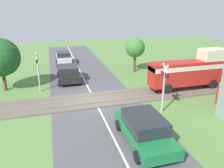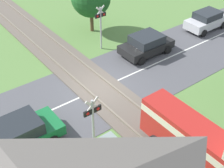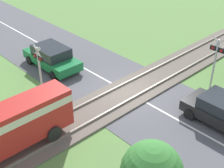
{
  "view_description": "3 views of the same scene",
  "coord_description": "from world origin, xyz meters",
  "px_view_note": "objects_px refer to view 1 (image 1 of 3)",
  "views": [
    {
      "loc": [
        14.85,
        -2.81,
        6.76
      ],
      "look_at": [
        0.0,
        1.36,
        1.2
      ],
      "focal_mm": 35.0,
      "sensor_mm": 36.0,
      "label": 1
    },
    {
      "loc": [
        8.54,
        12.64,
        11.62
      ],
      "look_at": [
        0.0,
        1.36,
        1.2
      ],
      "focal_mm": 50.0,
      "sensor_mm": 36.0,
      "label": 2
    },
    {
      "loc": [
        -10.7,
        11.43,
        10.16
      ],
      "look_at": [
        0.0,
        1.36,
        1.2
      ],
      "focal_mm": 50.0,
      "sensor_mm": 36.0,
      "label": 3
    }
  ],
  "objects_px": {
    "crossing_signal_west_approach": "(38,67)",
    "car_far_side": "(144,128)",
    "car_near_crossing": "(68,73)",
    "crossing_signal_east_approach": "(164,82)",
    "pedestrian_by_station": "(219,94)",
    "car_behind_queue": "(64,58)"
  },
  "relations": [
    {
      "from": "crossing_signal_west_approach",
      "to": "car_far_side",
      "type": "bearing_deg",
      "value": 31.32
    },
    {
      "from": "car_near_crossing",
      "to": "crossing_signal_east_approach",
      "type": "relative_size",
      "value": 1.16
    },
    {
      "from": "crossing_signal_west_approach",
      "to": "pedestrian_by_station",
      "type": "distance_m",
      "value": 13.98
    },
    {
      "from": "crossing_signal_west_approach",
      "to": "car_behind_queue",
      "type": "bearing_deg",
      "value": 163.8
    },
    {
      "from": "car_near_crossing",
      "to": "car_far_side",
      "type": "bearing_deg",
      "value": 14.59
    },
    {
      "from": "car_far_side",
      "to": "car_near_crossing",
      "type": "bearing_deg",
      "value": -165.41
    },
    {
      "from": "pedestrian_by_station",
      "to": "car_behind_queue",
      "type": "bearing_deg",
      "value": -145.87
    },
    {
      "from": "car_near_crossing",
      "to": "crossing_signal_east_approach",
      "type": "bearing_deg",
      "value": 33.33
    },
    {
      "from": "car_near_crossing",
      "to": "crossing_signal_east_approach",
      "type": "height_order",
      "value": "crossing_signal_east_approach"
    },
    {
      "from": "pedestrian_by_station",
      "to": "car_near_crossing",
      "type": "bearing_deg",
      "value": -129.2
    },
    {
      "from": "car_behind_queue",
      "to": "car_far_side",
      "type": "bearing_deg",
      "value": 9.26
    },
    {
      "from": "car_near_crossing",
      "to": "car_behind_queue",
      "type": "xyz_separation_m",
      "value": [
        -6.6,
        0.0,
        0.02
      ]
    },
    {
      "from": "car_near_crossing",
      "to": "pedestrian_by_station",
      "type": "distance_m",
      "value": 12.91
    },
    {
      "from": "car_far_side",
      "to": "crossing_signal_west_approach",
      "type": "xyz_separation_m",
      "value": [
        -8.91,
        -5.42,
        1.33
      ]
    },
    {
      "from": "crossing_signal_west_approach",
      "to": "crossing_signal_east_approach",
      "type": "bearing_deg",
      "value": 52.56
    },
    {
      "from": "car_far_side",
      "to": "pedestrian_by_station",
      "type": "height_order",
      "value": "pedestrian_by_station"
    },
    {
      "from": "car_behind_queue",
      "to": "car_near_crossing",
      "type": "bearing_deg",
      "value": -0.0
    },
    {
      "from": "car_near_crossing",
      "to": "pedestrian_by_station",
      "type": "relative_size",
      "value": 2.33
    },
    {
      "from": "car_far_side",
      "to": "crossing_signal_west_approach",
      "type": "relative_size",
      "value": 1.34
    },
    {
      "from": "pedestrian_by_station",
      "to": "crossing_signal_west_approach",
      "type": "bearing_deg",
      "value": -115.6
    },
    {
      "from": "crossing_signal_west_approach",
      "to": "crossing_signal_east_approach",
      "type": "distance_m",
      "value": 10.03
    },
    {
      "from": "car_near_crossing",
      "to": "car_behind_queue",
      "type": "distance_m",
      "value": 6.6
    }
  ]
}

